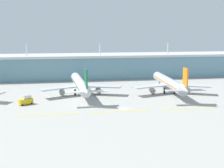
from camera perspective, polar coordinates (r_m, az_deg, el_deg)
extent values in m
plane|color=#A8A59E|center=(146.57, 2.43, -4.70)|extent=(600.00, 600.00, 0.00)
cube|color=#6693A8|center=(243.24, -2.45, 3.26)|extent=(280.00, 28.00, 17.16)
cube|color=silver|center=(242.30, -2.47, 5.48)|extent=(288.00, 34.00, 1.80)
cylinder|color=silver|center=(236.06, -16.01, 6.30)|extent=(0.90, 0.90, 9.00)
cylinder|color=silver|center=(236.39, -2.31, 6.68)|extent=(0.90, 0.90, 9.00)
cylinder|color=silver|center=(249.61, 10.64, 6.70)|extent=(0.90, 0.90, 9.00)
cylinder|color=silver|center=(179.09, -6.17, 0.09)|extent=(8.60, 54.99, 5.80)
cone|color=silver|center=(207.95, -7.06, 1.46)|extent=(5.71, 4.28, 5.51)
cone|color=silver|center=(149.22, -4.89, -1.42)|extent=(5.26, 6.87, 5.72)
cube|color=#146B38|center=(149.05, -4.98, 1.08)|extent=(1.03, 6.43, 9.50)
cube|color=silver|center=(149.15, -7.01, -1.55)|extent=(10.15, 3.71, 0.36)
cube|color=silver|center=(150.53, -2.84, -1.38)|extent=(10.15, 3.71, 0.36)
cube|color=#B7BABF|center=(174.11, -9.92, -0.73)|extent=(24.63, 16.29, 0.70)
cylinder|color=gray|center=(176.11, -9.53, -1.52)|extent=(3.43, 4.66, 3.20)
cube|color=#B7BABF|center=(176.69, -2.13, -0.42)|extent=(24.90, 14.26, 0.70)
cylinder|color=gray|center=(178.41, -2.59, -1.24)|extent=(3.43, 4.66, 3.20)
cylinder|color=black|center=(200.03, -6.79, -0.24)|extent=(0.70, 0.70, 3.60)
cylinder|color=black|center=(176.72, -7.06, -1.61)|extent=(1.10, 1.10, 3.60)
cylinder|color=black|center=(177.40, -5.00, -1.53)|extent=(1.10, 1.10, 3.60)
cube|color=#146B38|center=(179.02, -6.17, 0.22)|extent=(8.36, 49.52, 0.60)
cylinder|color=#ADB2BC|center=(185.36, 10.72, 0.31)|extent=(9.27, 55.03, 5.80)
cone|color=#ADB2BC|center=(213.33, 8.50, 1.64)|extent=(5.75, 4.34, 5.51)
cone|color=#ADB2BC|center=(156.74, 13.87, -1.13)|extent=(5.34, 6.93, 5.72)
cube|color=orange|center=(156.58, 13.85, 1.26)|extent=(1.11, 6.43, 9.50)
cube|color=#ADB2BC|center=(155.49, 11.90, -1.21)|extent=(10.18, 3.83, 0.36)
cube|color=#ADB2BC|center=(159.16, 15.67, -1.12)|extent=(10.18, 3.83, 0.36)
cube|color=#B7BABF|center=(178.31, 7.41, -0.41)|extent=(24.92, 14.01, 0.70)
cylinder|color=gray|center=(180.48, 7.66, -1.19)|extent=(3.48, 4.69, 3.20)
cube|color=#B7BABF|center=(185.24, 14.66, -0.26)|extent=(24.58, 16.52, 0.70)
cylinder|color=gray|center=(186.66, 14.12, -1.03)|extent=(3.48, 4.69, 3.20)
cylinder|color=black|center=(205.63, 9.07, -0.02)|extent=(0.70, 0.70, 3.60)
cylinder|color=black|center=(182.48, 9.98, -1.32)|extent=(1.10, 1.10, 3.60)
cylinder|color=black|center=(184.32, 11.89, -1.27)|extent=(1.10, 1.10, 3.60)
cube|color=orange|center=(185.29, 10.73, 0.43)|extent=(8.96, 49.57, 0.60)
cube|color=yellow|center=(138.79, -12.31, -5.76)|extent=(28.00, 0.70, 0.04)
cube|color=yellow|center=(141.07, 1.67, -5.27)|extent=(28.00, 0.70, 0.04)
cube|color=yellow|center=(151.17, 14.46, -4.55)|extent=(28.00, 0.70, 0.04)
cube|color=gold|center=(159.89, -16.13, -3.20)|extent=(7.44, 6.13, 2.60)
cylinder|color=silver|center=(159.76, -15.91, -2.39)|extent=(4.44, 3.87, 2.00)
cylinder|color=black|center=(158.08, -16.73, -3.86)|extent=(0.94, 0.79, 0.90)
cylinder|color=black|center=(160.14, -17.10, -3.70)|extent=(0.94, 0.79, 0.90)
cylinder|color=black|center=(160.27, -15.11, -3.59)|extent=(0.94, 0.79, 0.90)
cylinder|color=black|center=(162.30, -15.50, -3.44)|extent=(0.94, 0.79, 0.90)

